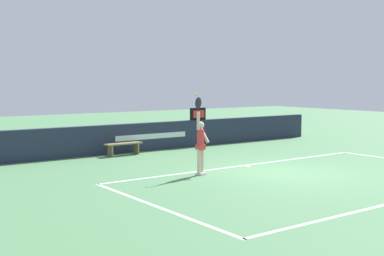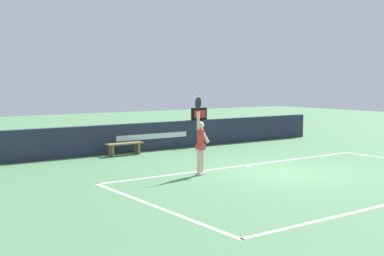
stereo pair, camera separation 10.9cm
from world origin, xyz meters
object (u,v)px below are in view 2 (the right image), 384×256
(tennis_player, at_px, (201,143))
(tennis_ball, at_px, (196,95))
(courtside_bench_near, at_px, (124,146))
(speed_display, at_px, (199,114))

(tennis_player, bearing_deg, tennis_ball, 147.83)
(tennis_ball, bearing_deg, tennis_player, -32.17)
(tennis_player, relative_size, tennis_ball, 35.99)
(tennis_ball, xyz_separation_m, courtside_bench_near, (0.20, 4.80, -2.01))
(speed_display, relative_size, tennis_player, 0.32)
(tennis_player, height_order, courtside_bench_near, tennis_player)
(tennis_player, relative_size, courtside_bench_near, 1.58)
(tennis_player, xyz_separation_m, tennis_ball, (-0.12, 0.07, 1.42))
(speed_display, relative_size, courtside_bench_near, 0.50)
(speed_display, xyz_separation_m, courtside_bench_near, (-3.89, -0.61, -1.01))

